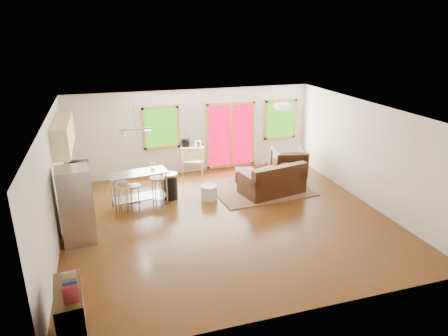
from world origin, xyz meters
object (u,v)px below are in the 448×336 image
object	(u,v)px
coffee_table	(272,170)
ottoman	(244,175)
loveseat	(273,182)
refrigerator	(77,205)
rug	(260,189)
kitchen_cart	(192,150)
island	(139,183)
armchair	(289,161)

from	to	relation	value
coffee_table	ottoman	bearing A→B (deg)	166.52
loveseat	ottoman	size ratio (longest dim) A/B	3.44
ottoman	refrigerator	xyz separation A→B (m)	(-4.57, -2.28, 0.65)
rug	ottoman	bearing A→B (deg)	106.12
loveseat	ottoman	xyz separation A→B (m)	(-0.42, 1.13, -0.18)
loveseat	refrigerator	world-z (taller)	refrigerator
refrigerator	kitchen_cart	bearing A→B (deg)	41.34
rug	refrigerator	bearing A→B (deg)	-162.19
coffee_table	refrigerator	distance (m)	5.80
coffee_table	island	xyz separation A→B (m)	(-3.98, -0.67, 0.32)
refrigerator	island	size ratio (longest dim) A/B	1.09
loveseat	ottoman	bearing A→B (deg)	99.16
rug	ottoman	world-z (taller)	ottoman
rug	loveseat	xyz separation A→B (m)	(0.21, -0.39, 0.34)
rug	refrigerator	xyz separation A→B (m)	(-4.78, -1.54, 0.82)
coffee_table	refrigerator	size ratio (longest dim) A/B	0.63
armchair	kitchen_cart	world-z (taller)	kitchen_cart
rug	loveseat	distance (m)	0.56
armchair	ottoman	bearing A→B (deg)	9.53
ottoman	armchair	bearing A→B (deg)	-2.02
loveseat	armchair	distance (m)	1.48
refrigerator	kitchen_cart	world-z (taller)	refrigerator
coffee_table	ottoman	xyz separation A→B (m)	(-0.82, 0.20, -0.14)
coffee_table	refrigerator	bearing A→B (deg)	-158.90
loveseat	kitchen_cart	bearing A→B (deg)	116.84
rug	loveseat	size ratio (longest dim) A/B	1.45
rug	ottoman	distance (m)	0.79
island	kitchen_cart	distance (m)	2.69
loveseat	refrigerator	distance (m)	5.14
armchair	island	world-z (taller)	armchair
coffee_table	island	world-z (taller)	island
loveseat	coffee_table	xyz separation A→B (m)	(0.40, 0.94, -0.04)
loveseat	armchair	xyz separation A→B (m)	(1.00, 1.08, 0.14)
rug	refrigerator	world-z (taller)	refrigerator
coffee_table	kitchen_cart	size ratio (longest dim) A/B	0.96
rug	island	bearing A→B (deg)	-177.78
ottoman	kitchen_cart	world-z (taller)	kitchen_cart
loveseat	island	size ratio (longest dim) A/B	1.20
refrigerator	island	distance (m)	2.01
loveseat	island	world-z (taller)	island
island	kitchen_cart	world-z (taller)	kitchen_cart
rug	armchair	distance (m)	1.47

